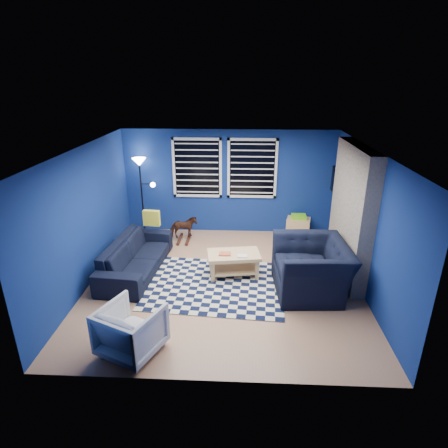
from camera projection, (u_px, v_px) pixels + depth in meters
The scene contains 18 objects.
floor at pixel (224, 281), 7.11m from camera, with size 5.00×5.00×0.00m, color tan.
ceiling at pixel (224, 149), 6.18m from camera, with size 5.00×5.00×0.00m, color white.
wall_back at pixel (229, 182), 8.96m from camera, with size 5.00×5.00×0.00m, color navy.
wall_left at pixel (86, 217), 6.76m from camera, with size 5.00×5.00×0.00m, color navy.
wall_right at pixel (366, 222), 6.53m from camera, with size 5.00×5.00×0.00m, color navy.
fireplace at pixel (350, 215), 7.02m from camera, with size 0.65×2.00×2.50m.
window_left at pixel (197, 168), 8.83m from camera, with size 1.17×0.06×1.42m.
window_right at pixel (252, 169), 8.77m from camera, with size 1.17×0.06×1.42m.
tv at pixel (337, 183), 8.33m from camera, with size 0.07×1.00×0.58m.
rug at pixel (216, 285), 6.97m from camera, with size 2.50×2.00×0.02m, color black.
sofa at pixel (136, 256), 7.37m from camera, with size 0.87×2.23×0.65m, color black.
armchair_big at pixel (311, 268), 6.65m from camera, with size 1.23×1.41×0.92m, color black.
armchair_bent at pixel (131, 330), 5.18m from camera, with size 0.77×0.79×0.72m, color gray.
rocking_horse at pixel (183, 228), 8.73m from camera, with size 0.62×0.28×0.53m, color #482B17.
coffee_table at pixel (234, 260), 7.19m from camera, with size 1.07×0.71×0.49m.
cabinet at pixel (298, 227), 9.03m from camera, with size 0.61×0.47×0.54m.
floor_lamp at pixel (141, 173), 8.72m from camera, with size 0.51×0.31×1.87m.
throw_pillow at pixel (152, 218), 7.94m from camera, with size 0.35×0.11×0.34m, color yellow.
Camera 1 is at (0.31, -6.19, 3.64)m, focal length 30.00 mm.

